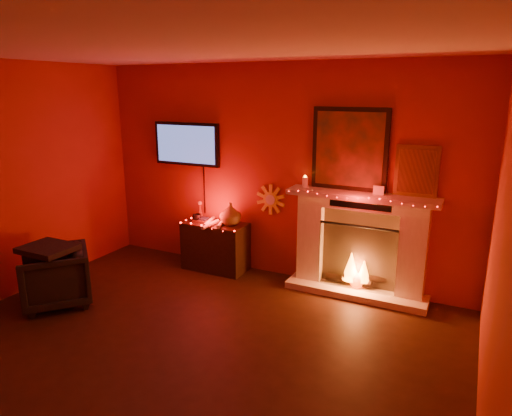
{
  "coord_description": "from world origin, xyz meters",
  "views": [
    {
      "loc": [
        2.31,
        -2.7,
        2.38
      ],
      "look_at": [
        0.13,
        1.7,
        1.09
      ],
      "focal_mm": 32.0,
      "sensor_mm": 36.0,
      "label": 1
    }
  ],
  "objects_px": {
    "fireplace": "(360,235)",
    "tv": "(187,144)",
    "sunburst_clock": "(271,199)",
    "console_table": "(217,243)",
    "armchair": "(55,277)"
  },
  "relations": [
    {
      "from": "sunburst_clock",
      "to": "armchair",
      "type": "xyz_separation_m",
      "value": [
        -1.78,
        -1.92,
        -0.67
      ]
    },
    {
      "from": "tv",
      "to": "armchair",
      "type": "bearing_deg",
      "value": -105.75
    },
    {
      "from": "sunburst_clock",
      "to": "console_table",
      "type": "distance_m",
      "value": 0.96
    },
    {
      "from": "fireplace",
      "to": "sunburst_clock",
      "type": "height_order",
      "value": "fireplace"
    },
    {
      "from": "armchair",
      "to": "fireplace",
      "type": "bearing_deg",
      "value": 72.45
    },
    {
      "from": "fireplace",
      "to": "armchair",
      "type": "height_order",
      "value": "fireplace"
    },
    {
      "from": "tv",
      "to": "sunburst_clock",
      "type": "xyz_separation_m",
      "value": [
        1.25,
        0.03,
        -0.65
      ]
    },
    {
      "from": "tv",
      "to": "armchair",
      "type": "xyz_separation_m",
      "value": [
        -0.53,
        -1.89,
        -1.32
      ]
    },
    {
      "from": "sunburst_clock",
      "to": "console_table",
      "type": "relative_size",
      "value": 0.42
    },
    {
      "from": "fireplace",
      "to": "tv",
      "type": "bearing_deg",
      "value": 178.5
    },
    {
      "from": "armchair",
      "to": "console_table",
      "type": "bearing_deg",
      "value": 98.26
    },
    {
      "from": "fireplace",
      "to": "tv",
      "type": "relative_size",
      "value": 1.76
    },
    {
      "from": "sunburst_clock",
      "to": "console_table",
      "type": "height_order",
      "value": "sunburst_clock"
    },
    {
      "from": "tv",
      "to": "armchair",
      "type": "height_order",
      "value": "tv"
    },
    {
      "from": "fireplace",
      "to": "sunburst_clock",
      "type": "bearing_deg",
      "value": 175.63
    }
  ]
}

